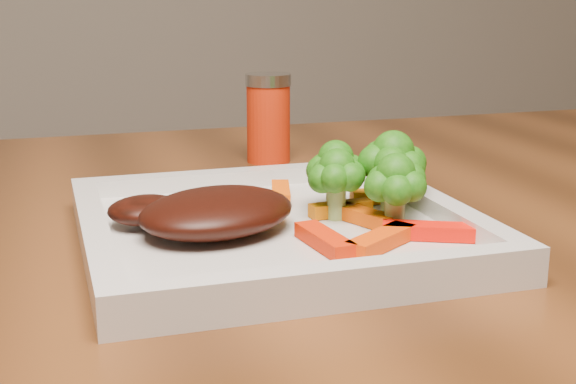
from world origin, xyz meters
name	(u,v)px	position (x,y,z in m)	size (l,w,h in m)	color
plate	(275,235)	(-0.27, 0.05, 0.76)	(0.27, 0.27, 0.01)	silver
steak	(217,212)	(-0.31, 0.05, 0.78)	(0.12, 0.09, 0.03)	black
broccoli_0	(336,166)	(-0.21, 0.08, 0.80)	(0.05, 0.05, 0.07)	#186310
broccoli_1	(393,172)	(-0.18, 0.06, 0.79)	(0.06, 0.06, 0.06)	#346B11
broccoli_2	(395,189)	(-0.19, 0.02, 0.79)	(0.05, 0.05, 0.06)	#256D12
broccoli_3	(337,178)	(-0.22, 0.06, 0.79)	(0.05, 0.05, 0.06)	#0F5B0F
carrot_0	(381,240)	(-0.22, -0.02, 0.77)	(0.06, 0.02, 0.01)	#E73E03
carrot_1	(429,231)	(-0.18, -0.01, 0.77)	(0.06, 0.02, 0.01)	#FF1104
carrot_2	(325,240)	(-0.25, 0.00, 0.77)	(0.06, 0.02, 0.01)	red
carrot_3	(386,196)	(-0.17, 0.09, 0.77)	(0.06, 0.01, 0.01)	orange
carrot_4	(281,193)	(-0.25, 0.12, 0.77)	(0.05, 0.01, 0.01)	#FF5804
carrot_5	(364,216)	(-0.21, 0.04, 0.77)	(0.06, 0.01, 0.01)	#DA4B03
carrot_6	(341,209)	(-0.22, 0.06, 0.77)	(0.05, 0.01, 0.01)	#DB6B03
spice_shaker	(268,118)	(-0.20, 0.32, 0.80)	(0.04, 0.04, 0.09)	red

